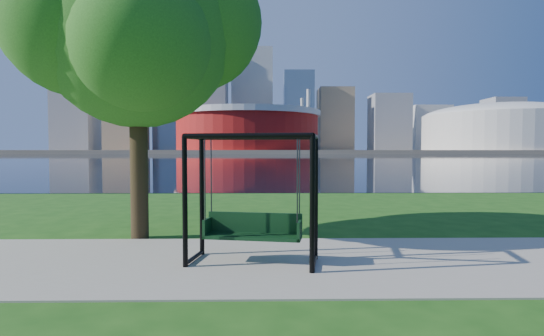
{
  "coord_description": "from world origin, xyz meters",
  "views": [
    {
      "loc": [
        -0.04,
        -8.25,
        2.09
      ],
      "look_at": [
        0.09,
        0.0,
        1.73
      ],
      "focal_mm": 28.0,
      "sensor_mm": 36.0,
      "label": 1
    }
  ],
  "objects": [
    {
      "name": "park_tree",
      "position": [
        -3.05,
        1.77,
        4.97
      ],
      "size": [
        5.76,
        5.2,
        7.15
      ],
      "color": "black",
      "rests_on": "ground"
    },
    {
      "name": "skyline",
      "position": [
        -4.27,
        319.39,
        35.89
      ],
      "size": [
        392.0,
        66.0,
        96.5
      ],
      "color": "gray",
      "rests_on": "far_bank"
    },
    {
      "name": "path",
      "position": [
        0.0,
        -0.5,
        0.01
      ],
      "size": [
        120.0,
        4.0,
        0.03
      ],
      "primitive_type": "cube",
      "color": "#9E937F",
      "rests_on": "ground"
    },
    {
      "name": "stadium",
      "position": [
        -10.0,
        235.0,
        14.23
      ],
      "size": [
        83.0,
        83.0,
        32.0
      ],
      "color": "maroon",
      "rests_on": "far_bank"
    },
    {
      "name": "swing",
      "position": [
        -0.26,
        -0.57,
        1.15
      ],
      "size": [
        2.46,
        1.4,
        2.37
      ],
      "rotation": [
        0.0,
        0.0,
        -0.18
      ],
      "color": "black",
      "rests_on": "ground"
    },
    {
      "name": "arena",
      "position": [
        135.0,
        235.0,
        15.87
      ],
      "size": [
        84.0,
        84.0,
        26.56
      ],
      "color": "beige",
      "rests_on": "far_bank"
    },
    {
      "name": "river",
      "position": [
        0.0,
        102.0,
        0.01
      ],
      "size": [
        900.0,
        180.0,
        0.02
      ],
      "primitive_type": "cube",
      "color": "black",
      "rests_on": "ground"
    },
    {
      "name": "ground",
      "position": [
        0.0,
        0.0,
        0.0
      ],
      "size": [
        900.0,
        900.0,
        0.0
      ],
      "primitive_type": "plane",
      "color": "#1E5114",
      "rests_on": "ground"
    },
    {
      "name": "far_bank",
      "position": [
        0.0,
        306.0,
        1.0
      ],
      "size": [
        900.0,
        228.0,
        2.0
      ],
      "primitive_type": "cube",
      "color": "#937F60",
      "rests_on": "ground"
    }
  ]
}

